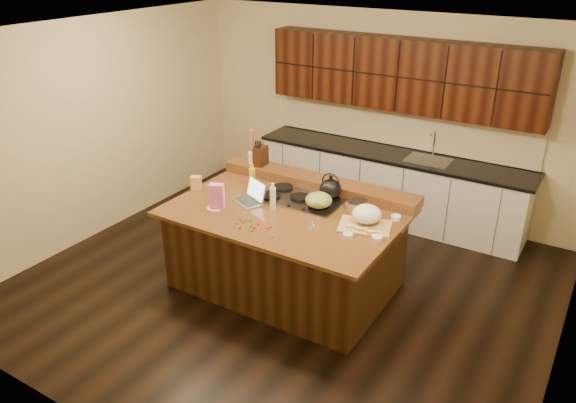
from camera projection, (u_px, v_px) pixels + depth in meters
The scene contains 36 objects.
room at pixel (285, 172), 5.69m from camera, with size 5.52×5.02×2.72m.
island at pixel (286, 248), 6.06m from camera, with size 2.40×1.60×0.92m.
back_ledge at pixel (318, 183), 6.39m from camera, with size 2.40×0.30×0.12m, color black.
cooktop at pixel (300, 199), 6.10m from camera, with size 0.92×0.52×0.05m.
back_counter at pixel (393, 149), 7.42m from camera, with size 3.70×0.66×2.40m.
kettle at pixel (330, 189), 6.00m from camera, with size 0.24×0.24×0.21m, color black.
green_bowl at pixel (319, 200), 5.81m from camera, with size 0.28×0.28×0.15m, color olive.
laptop at pixel (251, 196), 6.04m from camera, with size 0.42×0.38×0.24m.
oil_bottle at pixel (252, 180), 6.27m from camera, with size 0.07×0.07×0.27m, color gold.
vinegar_bottle at pixel (273, 199), 5.83m from camera, with size 0.06×0.06×0.25m, color silver.
wooden_tray at pixel (366, 217), 5.53m from camera, with size 0.59×0.49×0.20m.
ramekin_a at pixel (377, 239), 5.26m from camera, with size 0.10×0.10×0.04m, color white.
ramekin_b at pixel (348, 236), 5.31m from camera, with size 0.10×0.10×0.04m, color white.
ramekin_c at pixel (396, 218), 5.66m from camera, with size 0.10×0.10×0.04m, color white.
strainer_bowl at pixel (357, 207), 5.84m from camera, with size 0.24×0.24×0.09m, color #996B3F.
kitchen_timer at pixel (312, 223), 5.54m from camera, with size 0.08×0.08×0.07m, color silver.
pink_bag at pixel (217, 197), 5.84m from camera, with size 0.15×0.08×0.28m, color pink.
candy_plate at pixel (215, 208), 5.91m from camera, with size 0.18×0.18×0.01m, color white.
package_box at pixel (196, 183), 6.34m from camera, with size 0.11×0.08×0.16m, color #EBA853.
utensil_crock at pixel (253, 158), 6.76m from camera, with size 0.12×0.12×0.14m, color white.
knife_block at pixel (261, 156), 6.69m from camera, with size 0.11×0.19×0.23m, color black.
gumdrop_0 at pixel (242, 222), 5.60m from camera, with size 0.02×0.02×0.02m, color red.
gumdrop_1 at pixel (246, 220), 5.64m from camera, with size 0.02×0.02×0.02m, color #198C26.
gumdrop_2 at pixel (254, 228), 5.49m from camera, with size 0.02×0.02×0.02m, color red.
gumdrop_3 at pixel (236, 223), 5.58m from camera, with size 0.02×0.02×0.02m, color #198C26.
gumdrop_4 at pixel (271, 227), 5.51m from camera, with size 0.02×0.02×0.02m, color red.
gumdrop_5 at pixel (244, 222), 5.60m from camera, with size 0.02×0.02×0.02m, color #198C26.
gumdrop_6 at pixel (258, 224), 5.56m from camera, with size 0.02×0.02×0.02m, color red.
gumdrop_7 at pixel (252, 230), 5.44m from camera, with size 0.02×0.02×0.02m, color #198C26.
gumdrop_8 at pixel (268, 229), 5.47m from camera, with size 0.02×0.02×0.02m, color red.
gumdrop_9 at pixel (251, 226), 5.52m from camera, with size 0.02×0.02×0.02m, color #198C26.
gumdrop_10 at pixel (268, 228), 5.49m from camera, with size 0.02×0.02×0.02m, color red.
gumdrop_11 at pixel (251, 220), 5.63m from camera, with size 0.02×0.02×0.02m, color #198C26.
gumdrop_12 at pixel (272, 237), 5.32m from camera, with size 0.02×0.02×0.02m, color red.
gumdrop_13 at pixel (240, 219), 5.65m from camera, with size 0.02×0.02×0.02m, color #198C26.
gumdrop_14 at pixel (240, 228), 5.49m from camera, with size 0.02×0.02×0.02m, color red.
Camera 1 is at (2.79, -4.49, 3.47)m, focal length 35.00 mm.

